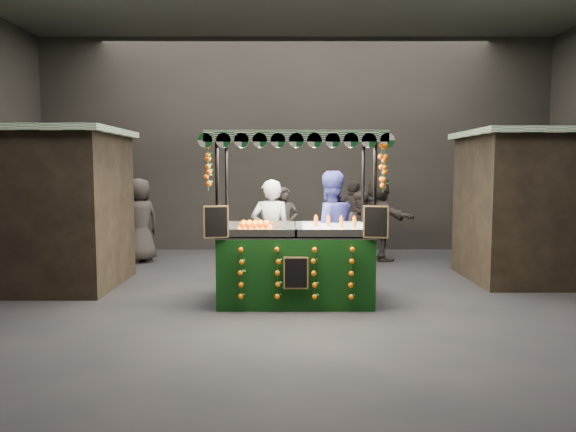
{
  "coord_description": "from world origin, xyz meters",
  "views": [
    {
      "loc": [
        -0.18,
        -7.8,
        1.96
      ],
      "look_at": [
        -0.18,
        0.28,
        1.23
      ],
      "focal_mm": 33.5,
      "sensor_mm": 36.0,
      "label": 1
    }
  ],
  "objects": [
    {
      "name": "neighbour_stall_right",
      "position": [
        4.4,
        1.5,
        1.31
      ],
      "size": [
        3.0,
        2.2,
        2.6
      ],
      "color": "black",
      "rests_on": "ground"
    },
    {
      "name": "shopper_0",
      "position": [
        -0.24,
        3.06,
        0.79
      ],
      "size": [
        0.63,
        0.48,
        1.57
      ],
      "rotation": [
        0.0,
        0.0,
        0.19
      ],
      "color": "#2D2724",
      "rests_on": "ground"
    },
    {
      "name": "juice_stall",
      "position": [
        -0.06,
        -0.06,
        0.76
      ],
      "size": [
        2.54,
        1.49,
        2.46
      ],
      "color": "black",
      "rests_on": "ground"
    },
    {
      "name": "ground",
      "position": [
        0.0,
        0.0,
        0.0
      ],
      "size": [
        12.0,
        12.0,
        0.0
      ],
      "primitive_type": "plane",
      "color": "black",
      "rests_on": "ground"
    },
    {
      "name": "vendor_grey",
      "position": [
        -0.46,
        0.94,
        0.89
      ],
      "size": [
        0.67,
        0.47,
        1.77
      ],
      "rotation": [
        0.0,
        0.0,
        3.21
      ],
      "color": "slate",
      "rests_on": "ground"
    },
    {
      "name": "shopper_2",
      "position": [
        1.21,
        3.43,
        0.85
      ],
      "size": [
        1.04,
        0.94,
        1.7
      ],
      "rotation": [
        0.0,
        0.0,
        2.48
      ],
      "color": "black",
      "rests_on": "ground"
    },
    {
      "name": "shopper_1",
      "position": [
        1.24,
        2.31,
        0.76
      ],
      "size": [
        0.84,
        0.71,
        1.52
      ],
      "rotation": [
        0.0,
        0.0,
        -0.2
      ],
      "color": "black",
      "rests_on": "ground"
    },
    {
      "name": "shopper_4",
      "position": [
        -3.26,
        3.26,
        0.88
      ],
      "size": [
        1.0,
        0.99,
        1.75
      ],
      "rotation": [
        0.0,
        0.0,
        3.91
      ],
      "color": "#2A2622",
      "rests_on": "ground"
    },
    {
      "name": "shopper_5",
      "position": [
        1.75,
        3.52,
        0.9
      ],
      "size": [
        1.34,
        1.69,
        1.8
      ],
      "rotation": [
        0.0,
        0.0,
        2.13
      ],
      "color": "#2C2724",
      "rests_on": "ground"
    },
    {
      "name": "neighbour_stall_left",
      "position": [
        -4.4,
        1.0,
        1.31
      ],
      "size": [
        3.0,
        2.2,
        2.6
      ],
      "color": "black",
      "rests_on": "ground"
    },
    {
      "name": "vendor_blue",
      "position": [
        0.49,
        0.76,
        0.96
      ],
      "size": [
        1.08,
        0.93,
        1.91
      ],
      "rotation": [
        0.0,
        0.0,
        3.4
      ],
      "color": "navy",
      "rests_on": "ground"
    },
    {
      "name": "market_hall",
      "position": [
        0.0,
        0.0,
        3.38
      ],
      "size": [
        12.1,
        10.1,
        5.05
      ],
      "color": "black",
      "rests_on": "ground"
    },
    {
      "name": "shopper_3",
      "position": [
        3.78,
        3.09,
        0.91
      ],
      "size": [
        1.27,
        1.34,
        1.83
      ],
      "rotation": [
        0.0,
        0.0,
        0.88
      ],
      "color": "#2A2422",
      "rests_on": "ground"
    }
  ]
}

